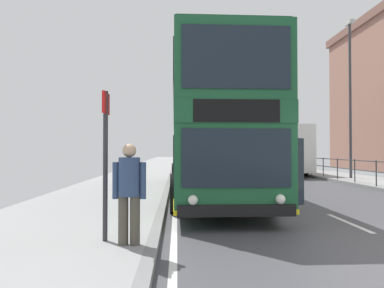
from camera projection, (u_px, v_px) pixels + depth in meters
double_decker_bus_main at (209, 132)px, 12.16m from camera, size 3.30×11.10×4.44m
background_bus_far_lane at (273, 149)px, 24.05m from camera, size 2.71×9.29×3.19m
pedestrian_railing_far_kerb at (355, 167)px, 15.80m from camera, size 0.05×23.95×1.09m
pedestrian_companion at (129, 188)px, 5.38m from camera, size 0.54×0.36×1.61m
bus_stop_sign_near at (106, 148)px, 5.63m from camera, size 0.08×0.44×2.50m
street_lamp_far_side at (350, 88)px, 18.35m from camera, size 0.28×0.60×8.60m
bare_tree_far_00 at (292, 130)px, 27.76m from camera, size 2.18×2.13×6.65m
bare_tree_far_01 at (267, 130)px, 36.64m from camera, size 1.97×2.86×7.31m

